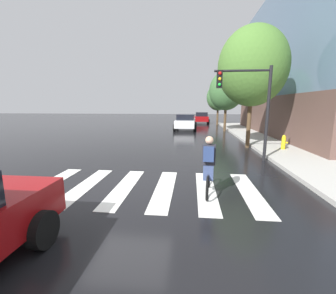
{
  "coord_description": "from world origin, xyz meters",
  "views": [
    {
      "loc": [
        1.87,
        -6.44,
        2.52
      ],
      "look_at": [
        1.02,
        1.72,
        0.98
      ],
      "focal_mm": 23.88,
      "sensor_mm": 36.0,
      "label": 1
    }
  ],
  "objects_px": {
    "street_tree_near": "(253,67)",
    "sedan_far": "(201,117)",
    "cyclist": "(209,166)",
    "street_tree_mid": "(226,91)",
    "sedan_mid": "(186,122)",
    "traffic_light_near": "(249,97)",
    "street_tree_far": "(218,97)",
    "fire_hydrant": "(284,142)"
  },
  "relations": [
    {
      "from": "street_tree_mid",
      "to": "sedan_far",
      "type": "bearing_deg",
      "value": 100.38
    },
    {
      "from": "traffic_light_near",
      "to": "fire_hydrant",
      "type": "relative_size",
      "value": 5.38
    },
    {
      "from": "fire_hydrant",
      "to": "street_tree_near",
      "type": "bearing_deg",
      "value": 144.46
    },
    {
      "from": "sedan_far",
      "to": "street_tree_near",
      "type": "height_order",
      "value": "street_tree_near"
    },
    {
      "from": "street_tree_near",
      "to": "street_tree_mid",
      "type": "xyz_separation_m",
      "value": [
        -0.14,
        8.61,
        -0.79
      ]
    },
    {
      "from": "traffic_light_near",
      "to": "street_tree_near",
      "type": "height_order",
      "value": "street_tree_near"
    },
    {
      "from": "fire_hydrant",
      "to": "street_tree_far",
      "type": "xyz_separation_m",
      "value": [
        -1.66,
        17.17,
        2.99
      ]
    },
    {
      "from": "sedan_mid",
      "to": "street_tree_mid",
      "type": "xyz_separation_m",
      "value": [
        3.85,
        -0.83,
        3.04
      ]
    },
    {
      "from": "sedan_far",
      "to": "cyclist",
      "type": "distance_m",
      "value": 26.27
    },
    {
      "from": "sedan_far",
      "to": "cyclist",
      "type": "relative_size",
      "value": 2.68
    },
    {
      "from": "cyclist",
      "to": "street_tree_far",
      "type": "height_order",
      "value": "street_tree_far"
    },
    {
      "from": "cyclist",
      "to": "street_tree_far",
      "type": "xyz_separation_m",
      "value": [
        2.87,
        23.64,
        2.68
      ]
    },
    {
      "from": "street_tree_near",
      "to": "street_tree_far",
      "type": "xyz_separation_m",
      "value": [
        -0.04,
        16.01,
        -1.16
      ]
    },
    {
      "from": "fire_hydrant",
      "to": "street_tree_far",
      "type": "bearing_deg",
      "value": 95.51
    },
    {
      "from": "sedan_mid",
      "to": "cyclist",
      "type": "distance_m",
      "value": 17.11
    },
    {
      "from": "sedan_mid",
      "to": "sedan_far",
      "type": "distance_m",
      "value": 9.4
    },
    {
      "from": "traffic_light_near",
      "to": "sedan_far",
      "type": "bearing_deg",
      "value": 92.85
    },
    {
      "from": "fire_hydrant",
      "to": "street_tree_far",
      "type": "distance_m",
      "value": 17.51
    },
    {
      "from": "street_tree_near",
      "to": "sedan_far",
      "type": "bearing_deg",
      "value": 96.05
    },
    {
      "from": "traffic_light_near",
      "to": "street_tree_far",
      "type": "height_order",
      "value": "street_tree_far"
    },
    {
      "from": "sedan_mid",
      "to": "street_tree_far",
      "type": "height_order",
      "value": "street_tree_far"
    },
    {
      "from": "sedan_mid",
      "to": "sedan_far",
      "type": "height_order",
      "value": "sedan_mid"
    },
    {
      "from": "fire_hydrant",
      "to": "street_tree_far",
      "type": "height_order",
      "value": "street_tree_far"
    },
    {
      "from": "traffic_light_near",
      "to": "street_tree_far",
      "type": "xyz_separation_m",
      "value": [
        0.85,
        19.37,
        0.66
      ]
    },
    {
      "from": "street_tree_near",
      "to": "sedan_mid",
      "type": "bearing_deg",
      "value": 112.92
    },
    {
      "from": "traffic_light_near",
      "to": "street_tree_far",
      "type": "relative_size",
      "value": 0.8
    },
    {
      "from": "sedan_mid",
      "to": "cyclist",
      "type": "bearing_deg",
      "value": -86.37
    },
    {
      "from": "cyclist",
      "to": "street_tree_near",
      "type": "distance_m",
      "value": 9.02
    },
    {
      "from": "sedan_far",
      "to": "traffic_light_near",
      "type": "distance_m",
      "value": 22.1
    },
    {
      "from": "sedan_far",
      "to": "fire_hydrant",
      "type": "relative_size",
      "value": 5.86
    },
    {
      "from": "street_tree_mid",
      "to": "sedan_mid",
      "type": "bearing_deg",
      "value": 167.81
    },
    {
      "from": "cyclist",
      "to": "fire_hydrant",
      "type": "bearing_deg",
      "value": 55.02
    },
    {
      "from": "cyclist",
      "to": "street_tree_mid",
      "type": "distance_m",
      "value": 16.76
    },
    {
      "from": "traffic_light_near",
      "to": "street_tree_mid",
      "type": "relative_size",
      "value": 0.73
    },
    {
      "from": "sedan_mid",
      "to": "sedan_far",
      "type": "bearing_deg",
      "value": 77.59
    },
    {
      "from": "cyclist",
      "to": "street_tree_far",
      "type": "distance_m",
      "value": 23.97
    },
    {
      "from": "sedan_far",
      "to": "sedan_mid",
      "type": "bearing_deg",
      "value": -102.41
    },
    {
      "from": "cyclist",
      "to": "street_tree_far",
      "type": "relative_size",
      "value": 0.33
    },
    {
      "from": "traffic_light_near",
      "to": "sedan_mid",
      "type": "bearing_deg",
      "value": 103.67
    },
    {
      "from": "sedan_mid",
      "to": "cyclist",
      "type": "relative_size",
      "value": 2.82
    },
    {
      "from": "sedan_mid",
      "to": "street_tree_far",
      "type": "bearing_deg",
      "value": 58.92
    },
    {
      "from": "sedan_far",
      "to": "traffic_light_near",
      "type": "relative_size",
      "value": 1.09
    }
  ]
}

